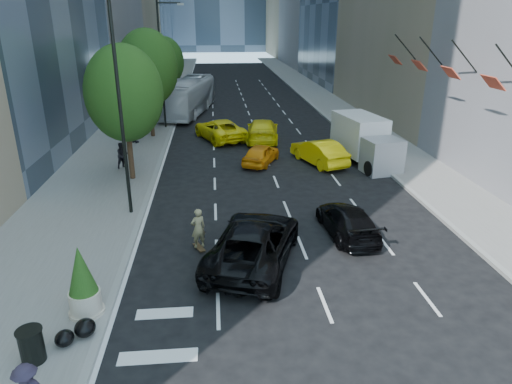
{
  "coord_description": "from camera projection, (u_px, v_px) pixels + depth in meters",
  "views": [
    {
      "loc": [
        -2.43,
        -16.39,
        8.84
      ],
      "look_at": [
        -0.68,
        2.33,
        1.6
      ],
      "focal_mm": 32.0,
      "sensor_mm": 36.0,
      "label": 1
    }
  ],
  "objects": [
    {
      "name": "sidewalk_left",
      "position": [
        148.0,
        110.0,
        45.69
      ],
      "size": [
        6.0,
        120.0,
        0.15
      ],
      "primitive_type": "cube",
      "color": "slate",
      "rests_on": "ground"
    },
    {
      "name": "black_sedan_mercedes",
      "position": [
        348.0,
        221.0,
        19.59
      ],
      "size": [
        2.1,
        4.58,
        1.3
      ],
      "primitive_type": "imported",
      "rotation": [
        0.0,
        0.0,
        3.21
      ],
      "color": "black",
      "rests_on": "ground"
    },
    {
      "name": "planter_shrub",
      "position": [
        83.0,
        282.0,
        13.93
      ],
      "size": [
        0.97,
        0.97,
        2.34
      ],
      "color": "beige",
      "rests_on": "sidewalk_left"
    },
    {
      "name": "taxi_a",
      "position": [
        261.0,
        154.0,
        29.12
      ],
      "size": [
        2.99,
        4.09,
        1.3
      ],
      "primitive_type": "imported",
      "rotation": [
        0.0,
        0.0,
        2.71
      ],
      "color": "orange",
      "rests_on": "ground"
    },
    {
      "name": "lamp_near",
      "position": [
        123.0,
        92.0,
        19.7
      ],
      "size": [
        2.13,
        0.22,
        10.0
      ],
      "color": "black",
      "rests_on": "sidewalk_left"
    },
    {
      "name": "facade_flags",
      "position": [
        437.0,
        65.0,
        26.61
      ],
      "size": [
        1.85,
        13.3,
        2.05
      ],
      "color": "black",
      "rests_on": "ground"
    },
    {
      "name": "taxi_c",
      "position": [
        220.0,
        129.0,
        34.89
      ],
      "size": [
        4.44,
        6.17,
        1.56
      ],
      "primitive_type": "imported",
      "rotation": [
        0.0,
        0.0,
        3.51
      ],
      "color": "yellow",
      "rests_on": "ground"
    },
    {
      "name": "taxi_d",
      "position": [
        262.0,
        130.0,
        34.44
      ],
      "size": [
        2.97,
        5.92,
        1.65
      ],
      "primitive_type": "imported",
      "rotation": [
        0.0,
        0.0,
        3.02
      ],
      "color": "yellow",
      "rests_on": "ground"
    },
    {
      "name": "pedestrian_a",
      "position": [
        122.0,
        155.0,
        27.77
      ],
      "size": [
        0.98,
        0.96,
        1.59
      ],
      "primitive_type": "imported",
      "rotation": [
        0.0,
        0.0,
        0.69
      ],
      "color": "black",
      "rests_on": "sidewalk_left"
    },
    {
      "name": "ground",
      "position": [
        278.0,
        248.0,
        18.62
      ],
      "size": [
        160.0,
        160.0,
        0.0
      ],
      "primitive_type": "plane",
      "color": "black",
      "rests_on": "ground"
    },
    {
      "name": "box_truck",
      "position": [
        365.0,
        140.0,
        29.18
      ],
      "size": [
        3.18,
        6.34,
        2.9
      ],
      "rotation": [
        0.0,
        0.0,
        0.17
      ],
      "color": "silver",
      "rests_on": "ground"
    },
    {
      "name": "black_sedan_lincoln",
      "position": [
        254.0,
        242.0,
        17.3
      ],
      "size": [
        4.58,
        6.64,
        1.69
      ],
      "primitive_type": "imported",
      "rotation": [
        0.0,
        0.0,
        2.82
      ],
      "color": "black",
      "rests_on": "ground"
    },
    {
      "name": "traffic_signal",
      "position": [
        178.0,
        59.0,
        53.71
      ],
      "size": [
        2.48,
        0.53,
        5.2
      ],
      "color": "black",
      "rests_on": "sidewalk_left"
    },
    {
      "name": "sidewalk_right",
      "position": [
        333.0,
        107.0,
        47.34
      ],
      "size": [
        4.0,
        120.0,
        0.15
      ],
      "primitive_type": "cube",
      "color": "slate",
      "rests_on": "ground"
    },
    {
      "name": "pedestrian_b",
      "position": [
        134.0,
        130.0,
        33.28
      ],
      "size": [
        1.22,
        1.02,
        1.95
      ],
      "primitive_type": "imported",
      "rotation": [
        0.0,
        0.0,
        2.57
      ],
      "color": "black",
      "rests_on": "sidewalk_left"
    },
    {
      "name": "skateboarder",
      "position": [
        198.0,
        231.0,
        18.24
      ],
      "size": [
        0.72,
        0.61,
        1.67
      ],
      "primitive_type": "imported",
      "rotation": [
        0.0,
        0.0,
        3.56
      ],
      "color": "#827951",
      "rests_on": "ground"
    },
    {
      "name": "lamp_far",
      "position": [
        163.0,
        57.0,
        36.42
      ],
      "size": [
        2.13,
        0.22,
        10.0
      ],
      "color": "black",
      "rests_on": "sidewalk_left"
    },
    {
      "name": "taxi_b",
      "position": [
        319.0,
        152.0,
        29.13
      ],
      "size": [
        3.12,
        5.01,
        1.56
      ],
      "primitive_type": "imported",
      "rotation": [
        0.0,
        0.0,
        3.48
      ],
      "color": "yellow",
      "rests_on": "ground"
    },
    {
      "name": "tree_mid",
      "position": [
        147.0,
        68.0,
        33.74
      ],
      "size": [
        4.5,
        4.5,
        7.99
      ],
      "color": "#302312",
      "rests_on": "sidewalk_left"
    },
    {
      "name": "tree_near",
      "position": [
        124.0,
        94.0,
        24.57
      ],
      "size": [
        4.2,
        4.2,
        7.46
      ],
      "color": "#302312",
      "rests_on": "sidewalk_left"
    },
    {
      "name": "city_bus",
      "position": [
        188.0,
        96.0,
        43.9
      ],
      "size": [
        5.12,
        12.31,
        3.34
      ],
      "primitive_type": "imported",
      "rotation": [
        0.0,
        0.0,
        -0.2
      ],
      "color": "silver",
      "rests_on": "ground"
    },
    {
      "name": "trash_can",
      "position": [
        32.0,
        346.0,
        12.17
      ],
      "size": [
        0.63,
        0.63,
        0.95
      ],
      "primitive_type": "cylinder",
      "color": "black",
      "rests_on": "sidewalk_left"
    },
    {
      "name": "garbage_bags",
      "position": [
        77.0,
        332.0,
        13.07
      ],
      "size": [
        1.05,
        1.01,
        0.52
      ],
      "color": "black",
      "rests_on": "sidewalk_left"
    },
    {
      "name": "tree_far",
      "position": [
        165.0,
        61.0,
        46.07
      ],
      "size": [
        3.9,
        3.9,
        6.92
      ],
      "color": "#302312",
      "rests_on": "sidewalk_left"
    }
  ]
}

